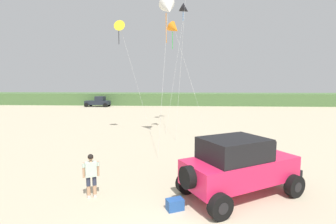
% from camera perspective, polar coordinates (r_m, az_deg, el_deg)
% --- Properties ---
extents(dune_ridge, '(90.00, 9.15, 2.39)m').
position_cam_1_polar(dune_ridge, '(52.72, 3.27, 3.13)').
color(dune_ridge, '#4C703D').
rests_on(dune_ridge, ground_plane).
extents(jeep, '(4.98, 4.22, 2.26)m').
position_cam_1_polar(jeep, '(9.78, 16.29, -11.83)').
color(jeep, '#EA2151').
rests_on(jeep, ground_plane).
extents(person_watching, '(0.57, 0.43, 1.67)m').
position_cam_1_polar(person_watching, '(9.79, -17.58, -13.48)').
color(person_watching, tan).
rests_on(person_watching, ground_plane).
extents(cooler_box, '(0.66, 0.57, 0.38)m').
position_cam_1_polar(cooler_box, '(8.80, 1.63, -20.82)').
color(cooler_box, '#23519E').
rests_on(cooler_box, ground_plane).
extents(distant_pickup, '(4.66, 2.50, 1.98)m').
position_cam_1_polar(distant_pickup, '(48.83, -16.02, 2.32)').
color(distant_pickup, '#1E232D').
rests_on(distant_pickup, ground_plane).
extents(kite_blue_swept, '(3.26, 1.84, 9.50)m').
position_cam_1_polar(kite_blue_swept, '(21.83, -11.09, 18.85)').
color(kite_blue_swept, yellow).
rests_on(kite_blue_swept, ground_plane).
extents(kite_orange_streamer, '(3.47, 3.54, 9.51)m').
position_cam_1_polar(kite_orange_streamer, '(21.40, 1.50, 18.92)').
color(kite_orange_streamer, orange).
rests_on(kite_orange_streamer, ground_plane).
extents(kite_yellow_diamond, '(2.16, 6.21, 12.58)m').
position_cam_1_polar(kite_yellow_diamond, '(27.22, 3.91, 22.84)').
color(kite_yellow_diamond, black).
rests_on(kite_yellow_diamond, ground_plane).
extents(kite_white_parafoil, '(1.47, 5.67, 10.67)m').
position_cam_1_polar(kite_white_parafoil, '(19.15, 0.05, 23.23)').
color(kite_white_parafoil, white).
rests_on(kite_white_parafoil, ground_plane).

